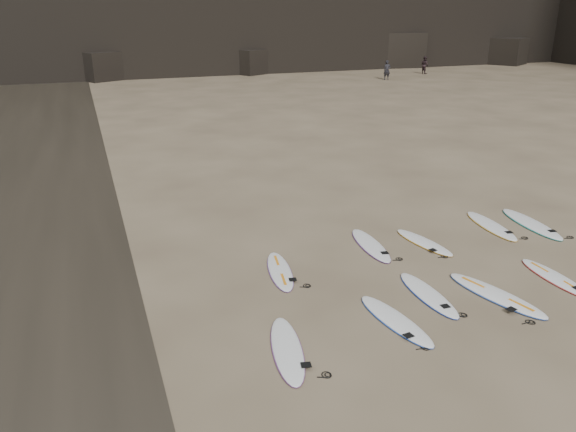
% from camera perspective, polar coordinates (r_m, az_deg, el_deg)
% --- Properties ---
extents(ground, '(240.00, 240.00, 0.00)m').
position_cam_1_polar(ground, '(14.05, 16.54, -7.74)').
color(ground, '#897559').
rests_on(ground, ground).
extents(surfboard_0, '(1.07, 2.50, 0.09)m').
position_cam_1_polar(surfboard_0, '(11.52, -0.09, -13.35)').
color(surfboard_0, white).
rests_on(surfboard_0, ground).
extents(surfboard_1, '(0.90, 2.48, 0.09)m').
position_cam_1_polar(surfboard_1, '(12.66, 10.86, -10.33)').
color(surfboard_1, white).
rests_on(surfboard_1, ground).
extents(surfboard_2, '(0.62, 2.39, 0.09)m').
position_cam_1_polar(surfboard_2, '(13.85, 14.05, -7.71)').
color(surfboard_2, white).
rests_on(surfboard_2, ground).
extents(surfboard_3, '(1.29, 2.77, 0.10)m').
position_cam_1_polar(surfboard_3, '(14.30, 20.38, -7.49)').
color(surfboard_3, white).
rests_on(surfboard_3, ground).
extents(surfboard_4, '(0.62, 2.36, 0.08)m').
position_cam_1_polar(surfboard_4, '(15.73, 25.54, -5.67)').
color(surfboard_4, white).
rests_on(surfboard_4, ground).
extents(surfboard_5, '(0.95, 2.38, 0.08)m').
position_cam_1_polar(surfboard_5, '(14.56, -0.82, -5.57)').
color(surfboard_5, white).
rests_on(surfboard_5, ground).
extents(surfboard_6, '(0.83, 2.52, 0.09)m').
position_cam_1_polar(surfboard_6, '(16.23, 8.39, -2.91)').
color(surfboard_6, white).
rests_on(surfboard_6, ground).
extents(surfboard_7, '(0.92, 2.31, 0.08)m').
position_cam_1_polar(surfboard_7, '(16.71, 13.63, -2.59)').
color(surfboard_7, white).
rests_on(surfboard_7, ground).
extents(surfboard_8, '(0.89, 2.61, 0.09)m').
position_cam_1_polar(surfboard_8, '(18.54, 19.93, -0.90)').
color(surfboard_8, white).
rests_on(surfboard_8, ground).
extents(surfboard_9, '(0.93, 2.84, 0.10)m').
position_cam_1_polar(surfboard_9, '(19.15, 23.47, -0.70)').
color(surfboard_9, white).
rests_on(surfboard_9, ground).
extents(person_a, '(0.70, 0.55, 1.70)m').
position_cam_1_polar(person_a, '(53.09, 10.03, 14.39)').
color(person_a, black).
rests_on(person_a, ground).
extents(person_b, '(0.75, 0.90, 1.65)m').
position_cam_1_polar(person_b, '(58.59, 13.71, 14.68)').
color(person_b, black).
rests_on(person_b, ground).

